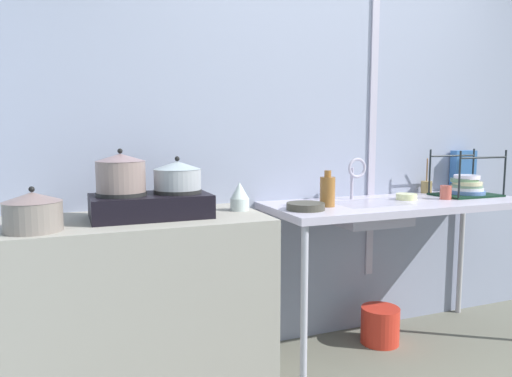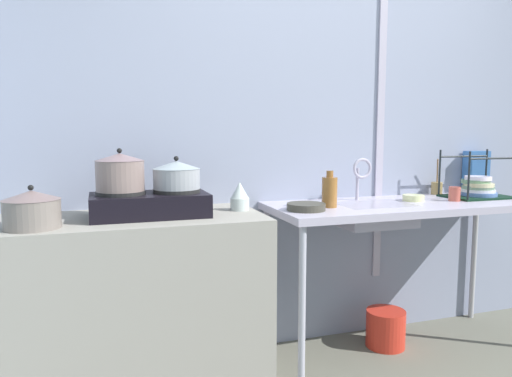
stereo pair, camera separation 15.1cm
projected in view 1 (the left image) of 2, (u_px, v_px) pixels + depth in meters
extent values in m
cube|color=#8991A9|center=(324.00, 146.00, 2.99)|extent=(4.69, 0.10, 2.41)
cube|color=#AAA4B9|center=(373.00, 126.00, 3.04)|extent=(0.05, 0.01, 1.93)
cube|color=gray|center=(137.00, 309.00, 2.31)|extent=(1.25, 0.60, 0.89)
cube|color=#AAA4B9|center=(399.00, 204.00, 2.83)|extent=(1.61, 0.60, 0.04)
cylinder|color=#A9A9B9|center=(304.00, 309.00, 2.36)|extent=(0.04, 0.04, 0.85)
cylinder|color=#B0A9C0|center=(263.00, 279.00, 2.83)|extent=(0.04, 0.04, 0.85)
cylinder|color=#ADACB1|center=(461.00, 255.00, 3.40)|extent=(0.04, 0.04, 0.85)
cube|color=black|center=(151.00, 206.00, 2.28)|extent=(0.55, 0.32, 0.11)
cylinder|color=black|center=(121.00, 194.00, 2.22)|extent=(0.23, 0.23, 0.02)
cylinder|color=black|center=(178.00, 191.00, 2.32)|extent=(0.23, 0.23, 0.02)
cylinder|color=slate|center=(121.00, 177.00, 2.21)|extent=(0.22, 0.22, 0.14)
cone|color=slate|center=(120.00, 157.00, 2.20)|extent=(0.23, 0.23, 0.03)
sphere|color=black|center=(120.00, 151.00, 2.20)|extent=(0.02, 0.02, 0.02)
cylinder|color=#93979E|center=(178.00, 179.00, 2.31)|extent=(0.23, 0.23, 0.10)
cone|color=#919FA6|center=(177.00, 165.00, 2.30)|extent=(0.23, 0.23, 0.04)
sphere|color=black|center=(177.00, 159.00, 2.30)|extent=(0.02, 0.02, 0.02)
cylinder|color=slate|center=(33.00, 216.00, 1.96)|extent=(0.23, 0.23, 0.12)
cone|color=#725D5C|center=(32.00, 197.00, 1.95)|extent=(0.23, 0.23, 0.04)
sphere|color=black|center=(32.00, 189.00, 1.94)|extent=(0.02, 0.02, 0.02)
cylinder|color=silver|center=(240.00, 204.00, 2.48)|extent=(0.10, 0.10, 0.06)
cone|color=silver|center=(240.00, 190.00, 2.48)|extent=(0.09, 0.09, 0.08)
cube|color=#AAA4B9|center=(370.00, 214.00, 2.75)|extent=(0.41, 0.30, 0.12)
cylinder|color=#AAA4B9|center=(352.00, 183.00, 2.90)|extent=(0.02, 0.02, 0.19)
torus|color=#AAA4B9|center=(357.00, 168.00, 2.84)|extent=(0.12, 0.02, 0.12)
cylinder|color=#3B382F|center=(306.00, 206.00, 2.50)|extent=(0.20, 0.20, 0.04)
cylinder|color=black|center=(460.00, 175.00, 2.86)|extent=(0.01, 0.01, 0.30)
cylinder|color=black|center=(505.00, 173.00, 3.00)|extent=(0.01, 0.01, 0.30)
cylinder|color=black|center=(430.00, 172.00, 3.09)|extent=(0.01, 0.01, 0.30)
cylinder|color=black|center=(473.00, 171.00, 3.23)|extent=(0.01, 0.01, 0.30)
cylinder|color=black|center=(484.00, 158.00, 2.92)|extent=(0.37, 0.01, 0.01)
cylinder|color=black|center=(453.00, 156.00, 3.15)|extent=(0.37, 0.01, 0.01)
cube|color=black|center=(466.00, 195.00, 3.06)|extent=(0.39, 0.27, 0.01)
cylinder|color=#5273B2|center=(468.00, 192.00, 3.06)|extent=(0.21, 0.21, 0.02)
cylinder|color=silver|center=(467.00, 189.00, 3.06)|extent=(0.20, 0.20, 0.02)
cylinder|color=gray|center=(467.00, 186.00, 3.06)|extent=(0.19, 0.19, 0.02)
cylinder|color=beige|center=(467.00, 183.00, 3.05)|extent=(0.18, 0.18, 0.02)
cylinder|color=slate|center=(464.00, 180.00, 3.06)|extent=(0.17, 0.17, 0.02)
cylinder|color=white|center=(467.00, 177.00, 3.05)|extent=(0.16, 0.16, 0.02)
cylinder|color=#B25142|center=(446.00, 192.00, 2.90)|extent=(0.07, 0.07, 0.08)
cylinder|color=beige|center=(406.00, 197.00, 2.89)|extent=(0.13, 0.13, 0.04)
cylinder|color=brown|center=(327.00, 192.00, 2.61)|extent=(0.08, 0.08, 0.16)
cylinder|color=brown|center=(328.00, 174.00, 2.60)|extent=(0.04, 0.04, 0.04)
cube|color=#386AAD|center=(463.00, 171.00, 3.30)|extent=(0.17, 0.09, 0.28)
cylinder|color=olive|center=(426.00, 187.00, 3.20)|extent=(0.07, 0.07, 0.08)
cylinder|color=olive|center=(427.00, 174.00, 3.19)|extent=(0.05, 0.05, 0.21)
cylinder|color=red|center=(380.00, 325.00, 2.94)|extent=(0.23, 0.23, 0.22)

